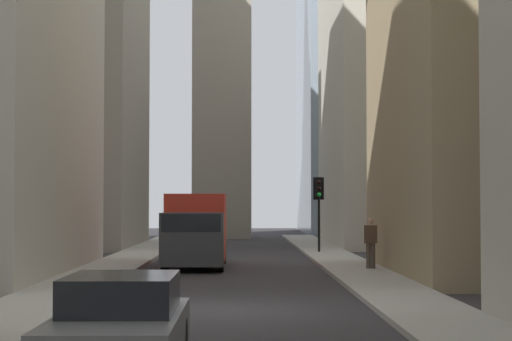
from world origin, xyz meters
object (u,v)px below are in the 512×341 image
at_px(delivery_truck, 196,230).
at_px(pedestrian, 371,241).
at_px(traffic_light_midblock, 319,197).
at_px(hatchback_grey, 120,328).

height_order(delivery_truck, pedestrian, delivery_truck).
height_order(traffic_light_midblock, pedestrian, traffic_light_midblock).
height_order(hatchback_grey, pedestrian, pedestrian).
relative_size(hatchback_grey, traffic_light_midblock, 1.19).
height_order(hatchback_grey, traffic_light_midblock, traffic_light_midblock).
bearing_deg(traffic_light_midblock, delivery_truck, 147.03).
relative_size(delivery_truck, pedestrian, 3.57).
relative_size(traffic_light_midblock, pedestrian, 2.00).
height_order(delivery_truck, hatchback_grey, delivery_truck).
xyz_separation_m(hatchback_grey, traffic_light_midblock, (29.69, -5.53, 2.13)).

